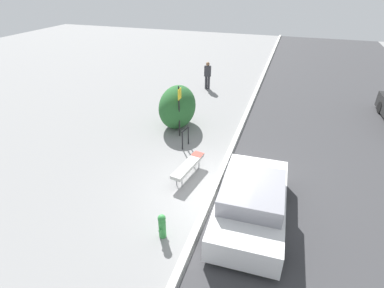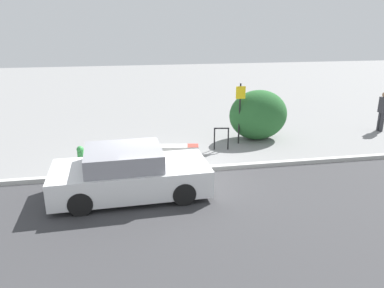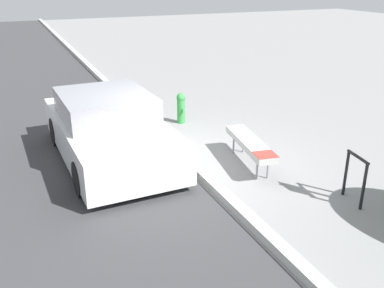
{
  "view_description": "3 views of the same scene",
  "coord_description": "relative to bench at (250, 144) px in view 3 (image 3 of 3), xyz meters",
  "views": [
    {
      "loc": [
        -7.74,
        -1.82,
        6.29
      ],
      "look_at": [
        1.58,
        1.3,
        0.69
      ],
      "focal_mm": 28.0,
      "sensor_mm": 36.0,
      "label": 1
    },
    {
      "loc": [
        -0.96,
        -10.64,
        4.46
      ],
      "look_at": [
        1.12,
        0.68,
        0.67
      ],
      "focal_mm": 35.0,
      "sensor_mm": 36.0,
      "label": 2
    },
    {
      "loc": [
        7.03,
        -3.02,
        3.5
      ],
      "look_at": [
        1.07,
        -0.4,
        0.89
      ],
      "focal_mm": 40.0,
      "sensor_mm": 36.0,
      "label": 3
    }
  ],
  "objects": [
    {
      "name": "parked_car_near",
      "position": [
        -1.43,
        -2.41,
        0.17
      ],
      "size": [
        4.14,
        2.0,
        1.32
      ],
      "rotation": [
        0.0,
        0.0,
        0.03
      ],
      "color": "black",
      "rests_on": "ground_plane"
    },
    {
      "name": "fire_hydrant",
      "position": [
        -2.89,
        -0.26,
        -0.04
      ],
      "size": [
        0.36,
        0.22,
        0.77
      ],
      "color": "#338C3F",
      "rests_on": "ground_plane"
    },
    {
      "name": "curb",
      "position": [
        -0.5,
        -1.08,
        -0.39
      ],
      "size": [
        60.0,
        0.2,
        0.13
      ],
      "color": "#B7B7B2",
      "rests_on": "ground_plane"
    },
    {
      "name": "bike_rack",
      "position": [
        1.93,
        0.79,
        0.05
      ],
      "size": [
        0.55,
        0.15,
        0.83
      ],
      "rotation": [
        0.0,
        0.0,
        -0.18
      ],
      "color": "black",
      "rests_on": "ground_plane"
    },
    {
      "name": "ground_plane",
      "position": [
        -0.5,
        -1.08,
        -0.45
      ],
      "size": [
        60.0,
        60.0,
        0.0
      ],
      "primitive_type": "plane",
      "color": "gray"
    },
    {
      "name": "bench",
      "position": [
        0.0,
        0.0,
        0.0
      ],
      "size": [
        1.85,
        0.68,
        0.53
      ],
      "rotation": [
        0.0,
        0.0,
        -0.17
      ],
      "color": "gray",
      "rests_on": "ground_plane"
    }
  ]
}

